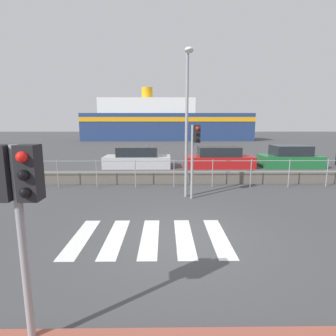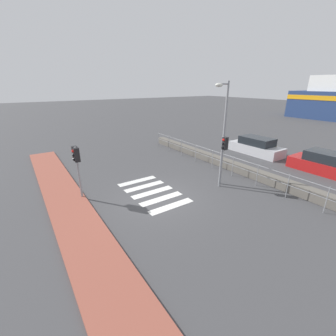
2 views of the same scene
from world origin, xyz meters
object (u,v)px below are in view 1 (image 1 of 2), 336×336
object	(u,v)px
traffic_light_near	(17,192)
parked_car_red	(219,158)
traffic_light_far	(195,145)
parked_car_green	(290,158)
streetlamp	(187,108)
ferry_boat	(163,123)
parked_car_silver	(137,159)

from	to	relation	value
traffic_light_near	parked_car_red	xyz separation A→B (m)	(5.40, 14.24, -1.55)
traffic_light_near	traffic_light_far	world-z (taller)	traffic_light_far
traffic_light_near	parked_car_green	bearing A→B (deg)	54.33
traffic_light_near	parked_car_red	distance (m)	15.31
traffic_light_far	streetlamp	distance (m)	1.44
streetlamp	parked_car_red	world-z (taller)	streetlamp
traffic_light_near	parked_car_green	distance (m)	17.59
traffic_light_far	ferry_boat	bearing A→B (deg)	92.32
traffic_light_far	parked_car_green	bearing A→B (deg)	45.36
traffic_light_far	parked_car_red	xyz separation A→B (m)	(2.44, 7.35, -1.53)
traffic_light_far	traffic_light_near	bearing A→B (deg)	-113.27
traffic_light_near	parked_car_green	size ratio (longest dim) A/B	0.69
ferry_boat	parked_car_green	distance (m)	29.04
traffic_light_near	ferry_boat	world-z (taller)	ferry_boat
streetlamp	parked_car_silver	world-z (taller)	streetlamp
ferry_boat	parked_car_red	distance (m)	27.98
traffic_light_far	parked_car_red	world-z (taller)	traffic_light_far
parked_car_silver	parked_car_green	size ratio (longest dim) A/B	1.12
traffic_light_far	parked_car_green	distance (m)	10.44
traffic_light_far	ferry_boat	size ratio (longest dim) A/B	0.10
streetlamp	parked_car_green	world-z (taller)	streetlamp
traffic_light_near	ferry_boat	xyz separation A→B (m)	(1.55, 41.86, 0.79)
streetlamp	ferry_boat	distance (m)	34.87
parked_car_green	traffic_light_far	bearing A→B (deg)	-134.64
ferry_boat	streetlamp	bearing A→B (deg)	-88.18
traffic_light_far	ferry_boat	world-z (taller)	ferry_boat
ferry_boat	parked_car_silver	size ratio (longest dim) A/B	6.36
parked_car_red	parked_car_green	distance (m)	4.82
traffic_light_far	parked_car_silver	distance (m)	8.09
parked_car_red	traffic_light_far	bearing A→B (deg)	-108.38
traffic_light_near	parked_car_silver	bearing A→B (deg)	90.15
parked_car_red	streetlamp	bearing A→B (deg)	-110.85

